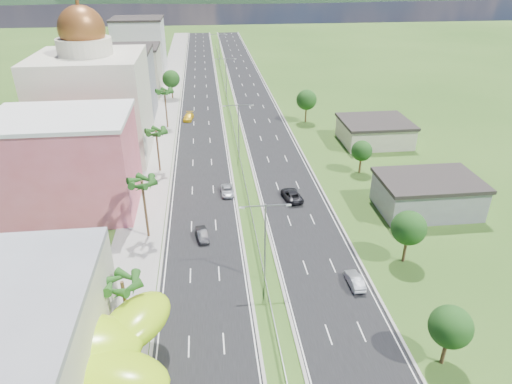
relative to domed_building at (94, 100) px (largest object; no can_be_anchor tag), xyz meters
name	(u,v)px	position (x,y,z in m)	size (l,w,h in m)	color
ground	(277,339)	(28.00, -55.00, -11.35)	(500.00, 500.00, 0.00)	#2D5119
road_left	(201,102)	(20.50, 35.00, -11.33)	(11.00, 260.00, 0.04)	black
road_right	(254,101)	(35.50, 35.00, -11.33)	(11.00, 260.00, 0.04)	black
sidewalk_left	(166,103)	(11.00, 35.00, -11.29)	(7.00, 260.00, 0.12)	gray
median_guardrail	(232,120)	(28.00, 16.99, -10.74)	(0.10, 216.06, 0.76)	gray
streetlight_median_b	(265,235)	(28.00, -45.00, -4.61)	(6.04, 0.25, 11.00)	gray
streetlight_median_c	(239,125)	(28.00, -5.00, -4.61)	(6.04, 0.25, 11.00)	gray
streetlight_median_d	(226,73)	(28.00, 40.00, -4.61)	(6.04, 0.25, 11.00)	gray
streetlight_median_e	(219,46)	(28.00, 85.00, -4.61)	(6.04, 0.25, 11.00)	gray
lime_canopy	(65,350)	(8.00, -59.00, -6.36)	(18.00, 15.00, 7.40)	#9ACB13
pink_shophouse	(68,166)	(0.00, -23.00, -3.85)	(20.00, 15.00, 15.00)	#CE5461
domed_building	(94,100)	(0.00, 0.00, 0.00)	(20.00, 20.00, 28.70)	beige
midrise_grey	(120,85)	(1.00, 25.00, -3.35)	(16.00, 15.00, 16.00)	gray
midrise_beige	(132,71)	(1.00, 47.00, -4.85)	(16.00, 15.00, 13.00)	#B0AB91
midrise_white	(140,48)	(1.00, 70.00, -2.35)	(16.00, 15.00, 18.00)	silver
shed_near	(427,196)	(56.00, -30.00, -8.85)	(15.00, 10.00, 5.00)	gray
shed_far	(374,133)	(58.00, 0.00, -9.15)	(14.00, 12.00, 4.40)	#B0AB91
palm_tree_b	(122,285)	(12.50, -53.00, -4.29)	(3.60, 3.60, 8.10)	#47301C
palm_tree_c	(142,184)	(12.50, -33.00, -2.85)	(3.60, 3.60, 9.60)	#47301C
palm_tree_d	(156,133)	(12.50, -10.00, -3.81)	(3.60, 3.60, 8.60)	#47301C
palm_tree_e	(165,93)	(12.50, 15.00, -3.05)	(3.60, 3.60, 9.40)	#47301C
leafy_tree_lfar	(171,79)	(12.50, 40.00, -5.78)	(4.90, 4.90, 8.05)	#47301C
leafy_tree_ra	(451,327)	(44.00, -60.00, -6.58)	(4.20, 4.20, 6.90)	#47301C
leafy_tree_rb	(409,228)	(47.00, -43.00, -6.18)	(4.55, 4.55, 7.47)	#47301C
leafy_tree_rc	(362,151)	(50.00, -15.00, -6.98)	(3.85, 3.85, 6.33)	#47301C
leafy_tree_rd	(307,100)	(46.00, 15.00, -5.78)	(4.90, 4.90, 8.05)	#47301C
car_dark_left	(202,234)	(20.27, -34.53, -10.62)	(1.46, 4.19, 1.38)	black
car_silver_mid_left	(227,191)	(24.66, -21.05, -10.68)	(2.12, 4.59, 1.28)	#A7AAAF
car_yellow_far_left	(188,117)	(17.37, 19.93, -10.56)	(2.12, 5.21, 1.51)	yellow
car_silver_right	(355,280)	(38.97, -47.17, -10.60)	(1.50, 4.31, 1.42)	#A5A6AD
car_dark_far_right	(292,195)	(35.31, -24.09, -10.52)	(2.64, 5.72, 1.59)	black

